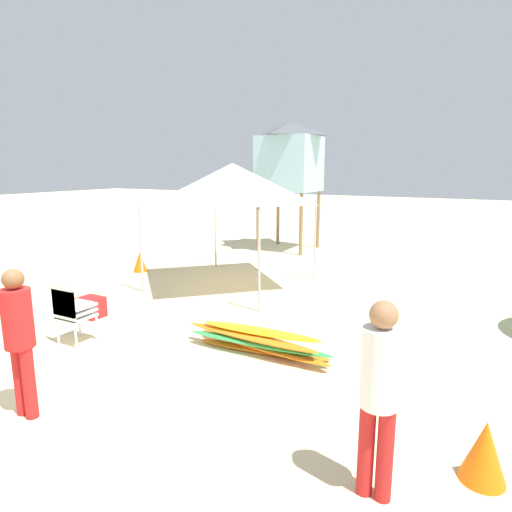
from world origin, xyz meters
The scene contains 10 objects.
ground centered at (0.00, 0.00, 0.00)m, with size 80.00×80.00×0.00m, color beige.
stacked_plastic_chairs centered at (-0.96, 1.21, 0.60)m, with size 0.48×0.48×1.02m.
surfboard_pile centered at (1.84, 2.29, 0.19)m, with size 2.47×0.63×0.40m.
lifeguard_near_left centered at (0.31, -0.46, 1.00)m, with size 0.32×0.32×1.73m.
lifeguard_near_center centered at (4.10, 0.17, 1.02)m, with size 0.32×0.32×1.76m.
popup_canopy centered at (-0.59, 5.56, 2.45)m, with size 3.06×3.06×2.89m.
lifeguard_tower centered at (-1.34, 10.46, 3.13)m, with size 1.98×1.98×4.25m.
traffic_cone_near centered at (-3.53, 5.50, 0.27)m, with size 0.38×0.38×0.55m, color orange.
traffic_cone_far centered at (4.93, 0.83, 0.29)m, with size 0.41×0.41×0.58m, color orange.
cooler_box centered at (-1.75, 2.27, 0.19)m, with size 0.45×0.38×0.38m, color red.
Camera 1 is at (4.78, -3.23, 2.80)m, focal length 30.73 mm.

